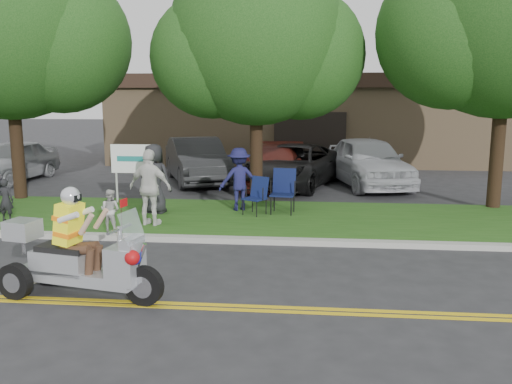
# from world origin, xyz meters

# --- Properties ---
(ground) EXTENTS (120.00, 120.00, 0.00)m
(ground) POSITION_xyz_m (0.00, 0.00, 0.00)
(ground) COLOR #28282B
(ground) RESTS_ON ground
(centerline_near) EXTENTS (60.00, 0.10, 0.01)m
(centerline_near) POSITION_xyz_m (0.00, -0.58, 0.01)
(centerline_near) COLOR gold
(centerline_near) RESTS_ON ground
(centerline_far) EXTENTS (60.00, 0.10, 0.01)m
(centerline_far) POSITION_xyz_m (0.00, -0.42, 0.01)
(centerline_far) COLOR gold
(centerline_far) RESTS_ON ground
(curb) EXTENTS (60.00, 0.25, 0.12)m
(curb) POSITION_xyz_m (0.00, 3.05, 0.06)
(curb) COLOR #A8A89E
(curb) RESTS_ON ground
(grass_verge) EXTENTS (60.00, 4.00, 0.10)m
(grass_verge) POSITION_xyz_m (0.00, 5.20, 0.06)
(grass_verge) COLOR #204E14
(grass_verge) RESTS_ON ground
(commercial_building) EXTENTS (18.00, 8.20, 4.00)m
(commercial_building) POSITION_xyz_m (2.00, 18.98, 2.01)
(commercial_building) COLOR #9E7F5B
(commercial_building) RESTS_ON ground
(tree_left) EXTENTS (6.62, 5.40, 7.78)m
(tree_left) POSITION_xyz_m (-6.44, 7.03, 4.85)
(tree_left) COLOR #332114
(tree_left) RESTS_ON ground
(tree_mid) EXTENTS (5.88, 4.80, 7.05)m
(tree_mid) POSITION_xyz_m (0.55, 7.23, 4.43)
(tree_mid) COLOR #332114
(tree_mid) RESTS_ON ground
(tree_right) EXTENTS (6.86, 5.60, 8.07)m
(tree_right) POSITION_xyz_m (7.06, 7.03, 5.03)
(tree_right) COLOR #332114
(tree_right) RESTS_ON ground
(business_sign) EXTENTS (1.25, 0.06, 1.75)m
(business_sign) POSITION_xyz_m (-2.90, 6.60, 1.26)
(business_sign) COLOR silver
(business_sign) RESTS_ON ground
(trike_scooter) EXTENTS (2.66, 1.13, 1.74)m
(trike_scooter) POSITION_xyz_m (-1.55, -0.29, 0.61)
(trike_scooter) COLOR black
(trike_scooter) RESTS_ON ground
(lawn_chair_a) EXTENTS (0.70, 0.70, 0.95)m
(lawn_chair_a) POSITION_xyz_m (0.69, 5.47, 0.64)
(lawn_chair_a) COLOR black
(lawn_chair_a) RESTS_ON grass_verge
(lawn_chair_b) EXTENTS (0.66, 0.68, 1.13)m
(lawn_chair_b) POSITION_xyz_m (1.35, 5.73, 0.74)
(lawn_chair_b) COLOR black
(lawn_chair_b) RESTS_ON grass_verge
(spectator_adult_right) EXTENTS (1.11, 0.64, 1.78)m
(spectator_adult_right) POSITION_xyz_m (-1.66, 4.04, 0.99)
(spectator_adult_right) COLOR silver
(spectator_adult_right) RESTS_ON grass_verge
(spectator_chair_a) EXTENTS (1.21, 0.93, 1.65)m
(spectator_chair_a) POSITION_xyz_m (0.17, 5.90, 0.93)
(spectator_chair_a) COLOR #191947
(spectator_chair_a) RESTS_ON grass_verge
(spectator_chair_b) EXTENTS (0.97, 0.74, 1.78)m
(spectator_chair_b) POSITION_xyz_m (-1.94, 5.35, 1.00)
(spectator_chair_b) COLOR black
(spectator_chair_b) RESTS_ON grass_verge
(child_left) EXTENTS (0.39, 0.26, 1.03)m
(child_left) POSITION_xyz_m (-5.24, 4.09, 0.62)
(child_left) COLOR black
(child_left) RESTS_ON grass_verge
(child_right) EXTENTS (0.51, 0.43, 0.94)m
(child_right) POSITION_xyz_m (-2.40, 3.40, 0.58)
(child_right) COLOR #BBBBB4
(child_right) RESTS_ON grass_verge
(parked_car_far_left) EXTENTS (2.05, 4.50, 1.50)m
(parked_car_far_left) POSITION_xyz_m (-8.78, 10.52, 0.75)
(parked_car_far_left) COLOR #9B9DA2
(parked_car_far_left) RESTS_ON ground
(parked_car_left) EXTENTS (3.35, 5.10, 1.59)m
(parked_car_left) POSITION_xyz_m (-2.00, 10.92, 0.79)
(parked_car_left) COLOR #272729
(parked_car_left) RESTS_ON ground
(parked_car_mid) EXTENTS (3.91, 5.68, 1.44)m
(parked_car_mid) POSITION_xyz_m (1.46, 10.38, 0.72)
(parked_car_mid) COLOR black
(parked_car_mid) RESTS_ON ground
(parked_car_right) EXTENTS (2.22, 4.90, 1.39)m
(parked_car_right) POSITION_xyz_m (0.80, 10.51, 0.70)
(parked_car_right) COLOR #541A13
(parked_car_right) RESTS_ON ground
(parked_car_far_right) EXTENTS (3.12, 5.35, 1.71)m
(parked_car_far_right) POSITION_xyz_m (4.00, 10.74, 0.85)
(parked_car_far_right) COLOR #BBBCC3
(parked_car_far_right) RESTS_ON ground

